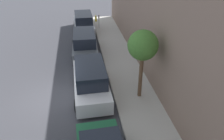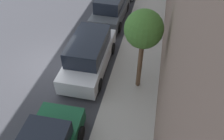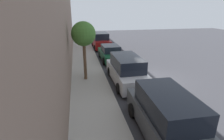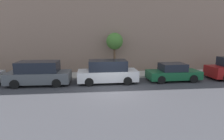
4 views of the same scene
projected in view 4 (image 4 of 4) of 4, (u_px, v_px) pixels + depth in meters
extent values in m
plane|color=#38383D|center=(114.00, 91.00, 12.54)|extent=(60.00, 60.00, 0.00)
cube|color=#B2ADA3|center=(108.00, 75.00, 17.15)|extent=(2.50, 32.00, 0.15)
cube|color=#846B5B|center=(106.00, 11.00, 18.09)|extent=(2.00, 32.00, 12.73)
cylinder|color=black|center=(212.00, 73.00, 16.70)|extent=(0.22, 0.72, 0.72)
cube|color=#14512D|center=(173.00, 74.00, 15.19)|extent=(1.93, 4.55, 0.68)
cube|color=black|center=(173.00, 67.00, 15.04)|extent=(1.64, 2.14, 0.64)
cylinder|color=black|center=(161.00, 80.00, 14.26)|extent=(0.22, 0.68, 0.68)
cylinder|color=black|center=(154.00, 75.00, 15.92)|extent=(0.22, 0.68, 0.68)
cylinder|color=black|center=(194.00, 79.00, 14.54)|extent=(0.22, 0.68, 0.68)
cylinder|color=black|center=(183.00, 74.00, 16.20)|extent=(0.22, 0.68, 0.68)
cube|color=silver|center=(108.00, 75.00, 14.56)|extent=(1.97, 4.93, 0.84)
cube|color=black|center=(108.00, 65.00, 14.39)|extent=(1.71, 3.12, 0.84)
cylinder|color=black|center=(89.00, 82.00, 13.59)|extent=(0.22, 0.68, 0.68)
cylinder|color=black|center=(90.00, 77.00, 15.34)|extent=(0.22, 0.68, 0.68)
cylinder|color=black|center=(128.00, 81.00, 13.89)|extent=(0.22, 0.68, 0.68)
cylinder|color=black|center=(124.00, 76.00, 15.64)|extent=(0.22, 0.68, 0.68)
cube|color=#4C5156|center=(39.00, 77.00, 13.94)|extent=(2.01, 4.94, 0.84)
cube|color=black|center=(38.00, 67.00, 13.77)|extent=(1.74, 3.14, 0.84)
cylinder|color=black|center=(15.00, 84.00, 12.97)|extent=(0.22, 0.69, 0.69)
cylinder|color=black|center=(24.00, 78.00, 14.73)|extent=(0.22, 0.69, 0.69)
cylinder|color=black|center=(57.00, 83.00, 13.27)|extent=(0.22, 0.69, 0.69)
cylinder|color=black|center=(61.00, 77.00, 15.03)|extent=(0.22, 0.69, 0.69)
cylinder|color=brown|center=(115.00, 60.00, 17.15)|extent=(0.21, 0.21, 2.74)
sphere|color=#42752D|center=(115.00, 41.00, 16.78)|extent=(1.62, 1.62, 1.62)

